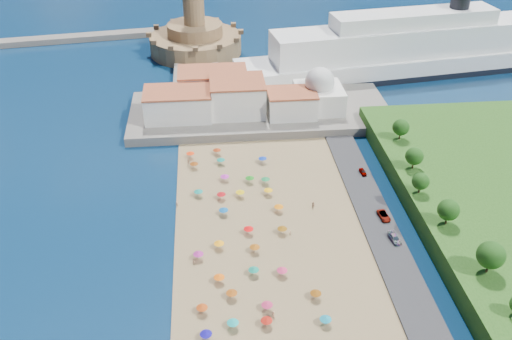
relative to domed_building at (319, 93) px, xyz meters
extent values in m
plane|color=#071938|center=(-30.00, -71.00, -8.97)|extent=(700.00, 700.00, 0.00)
cube|color=#59544C|center=(-20.00, 2.00, -7.47)|extent=(90.00, 36.00, 3.00)
cube|color=#59544C|center=(-42.00, 37.00, -7.77)|extent=(18.00, 70.00, 2.40)
cube|color=silver|center=(-48.00, -2.00, -1.47)|extent=(22.00, 14.00, 9.00)
cube|color=silver|center=(-28.00, 0.00, -0.47)|extent=(18.00, 16.00, 11.00)
cube|color=silver|center=(-10.00, -4.00, -1.97)|extent=(16.00, 12.00, 8.00)
cube|color=silver|center=(-36.00, 12.00, -0.97)|extent=(24.00, 14.00, 10.00)
cube|color=silver|center=(0.00, 0.00, -1.97)|extent=(16.00, 16.00, 8.00)
sphere|color=silver|center=(0.00, 0.00, 4.03)|extent=(10.00, 10.00, 10.00)
cylinder|color=silver|center=(0.00, 0.00, 7.83)|extent=(1.20, 1.20, 1.60)
cylinder|color=olive|center=(-42.00, 67.00, -4.97)|extent=(40.00, 40.00, 8.00)
cylinder|color=olive|center=(-42.00, 67.00, 1.53)|extent=(24.00, 24.00, 5.00)
cylinder|color=olive|center=(-42.00, 67.00, 11.03)|extent=(9.00, 9.00, 14.00)
cube|color=black|center=(43.54, 35.88, -7.83)|extent=(143.33, 40.72, 2.28)
cube|color=white|center=(43.54, 35.88, -4.75)|extent=(142.28, 40.19, 8.45)
cube|color=white|center=(43.54, 35.88, 5.10)|extent=(113.88, 32.52, 11.26)
cube|color=white|center=(43.54, 35.88, 13.55)|extent=(66.89, 22.22, 5.63)
cylinder|color=black|center=(62.13, 38.51, 19.18)|extent=(7.51, 7.51, 5.63)
cylinder|color=gray|center=(-34.32, -38.89, -7.72)|extent=(0.07, 0.07, 2.00)
cone|color=#B927A8|center=(-34.32, -38.89, -6.82)|extent=(2.50, 2.50, 0.60)
cylinder|color=gray|center=(-16.90, -87.56, -7.72)|extent=(0.07, 0.07, 2.00)
cone|color=#7F440B|center=(-16.90, -87.56, -6.82)|extent=(2.50, 2.50, 0.60)
cylinder|color=gray|center=(-23.19, -79.63, -7.72)|extent=(0.07, 0.07, 2.00)
cone|color=#C92B59|center=(-23.19, -79.63, -6.82)|extent=(2.50, 2.50, 0.60)
cylinder|color=gray|center=(-35.70, -47.81, -7.72)|extent=(0.07, 0.07, 2.00)
cone|color=#B30E14|center=(-35.70, -47.81, -6.82)|extent=(2.50, 2.50, 0.60)
cylinder|color=gray|center=(-35.04, -29.54, -7.72)|extent=(0.07, 0.07, 2.00)
cone|color=#0D7D68|center=(-35.04, -29.54, -6.82)|extent=(2.50, 2.50, 0.60)
cylinder|color=gray|center=(-35.05, -85.75, -7.72)|extent=(0.07, 0.07, 2.00)
cone|color=#9C470E|center=(-35.05, -85.75, -6.82)|extent=(2.50, 2.50, 0.60)
cylinder|color=gray|center=(-35.41, -55.14, -7.72)|extent=(0.07, 0.07, 2.00)
cone|color=#0C569F|center=(-35.41, -55.14, -6.82)|extent=(2.50, 2.50, 0.60)
cylinder|color=gray|center=(-29.55, -63.71, -7.72)|extent=(0.07, 0.07, 2.00)
cone|color=red|center=(-29.55, -63.71, -6.82)|extent=(2.50, 2.50, 0.60)
cylinder|color=gray|center=(-27.28, -40.38, -7.72)|extent=(0.07, 0.07, 2.00)
cone|color=#167E17|center=(-27.28, -40.38, -6.82)|extent=(2.50, 2.50, 0.60)
cylinder|color=gray|center=(-44.19, -24.85, -7.72)|extent=(0.07, 0.07, 2.00)
cone|color=#FC370B|center=(-44.19, -24.85, -6.82)|extent=(2.50, 2.50, 0.60)
cylinder|color=gray|center=(-37.12, -68.69, -7.72)|extent=(0.07, 0.07, 2.00)
cone|color=#FF9C0D|center=(-37.12, -68.69, -6.82)|extent=(2.50, 2.50, 0.60)
cylinder|color=gray|center=(-29.63, -78.85, -7.72)|extent=(0.07, 0.07, 2.00)
cone|color=#0D775F|center=(-29.63, -78.85, -6.82)|extent=(2.50, 2.50, 0.60)
cylinder|color=gray|center=(-20.79, -55.02, -7.72)|extent=(0.07, 0.07, 2.00)
cone|color=orange|center=(-20.79, -55.02, -6.82)|extent=(2.50, 2.50, 0.60)
cylinder|color=gray|center=(-43.09, -31.06, -7.72)|extent=(0.07, 0.07, 2.00)
cone|color=#7C360B|center=(-43.09, -31.06, -6.82)|extent=(2.50, 2.50, 0.60)
cylinder|color=gray|center=(-30.50, -47.26, -7.72)|extent=(0.07, 0.07, 2.00)
cone|color=yellow|center=(-30.50, -47.26, -6.82)|extent=(2.50, 2.50, 0.60)
cylinder|color=gray|center=(-42.14, -72.17, -7.72)|extent=(0.07, 0.07, 2.00)
cone|color=#A3237C|center=(-42.14, -72.17, -6.82)|extent=(2.50, 2.50, 0.60)
cylinder|color=gray|center=(-22.68, -46.99, -7.72)|extent=(0.07, 0.07, 2.00)
cone|color=#FFB50D|center=(-22.68, -46.99, -6.82)|extent=(2.50, 2.50, 0.60)
cylinder|color=gray|center=(-27.79, -89.98, -7.72)|extent=(0.07, 0.07, 2.00)
cone|color=#B62752|center=(-27.79, -89.98, -6.82)|extent=(2.50, 2.50, 0.60)
cylinder|color=gray|center=(-36.02, -23.55, -7.72)|extent=(0.07, 0.07, 2.00)
cone|color=maroon|center=(-36.02, -23.55, -6.82)|extent=(2.50, 2.50, 0.60)
cylinder|color=gray|center=(-22.83, -41.37, -7.72)|extent=(0.07, 0.07, 2.00)
cone|color=#15783D|center=(-22.83, -41.37, -6.82)|extent=(2.50, 2.50, 0.60)
cylinder|color=gray|center=(-35.30, -94.25, -7.72)|extent=(0.07, 0.07, 2.00)
cone|color=#119E97|center=(-35.30, -94.25, -6.82)|extent=(2.50, 2.50, 0.60)
cylinder|color=gray|center=(-41.52, -89.49, -7.72)|extent=(0.07, 0.07, 2.00)
cone|color=#AF3D0E|center=(-41.52, -89.49, -6.82)|extent=(2.50, 2.50, 0.60)
cylinder|color=gray|center=(-22.50, -29.89, -7.72)|extent=(0.07, 0.07, 2.00)
cone|color=#0D31AF|center=(-22.50, -29.89, -6.82)|extent=(2.50, 2.50, 0.60)
cylinder|color=gray|center=(-21.15, -64.42, -7.72)|extent=(0.07, 0.07, 2.00)
cone|color=#804E0B|center=(-21.15, -64.42, -6.82)|extent=(2.50, 2.50, 0.60)
cylinder|color=gray|center=(-37.57, -80.57, -7.72)|extent=(0.07, 0.07, 2.00)
cone|color=#F6610A|center=(-37.57, -80.57, -6.82)|extent=(2.50, 2.50, 0.60)
cylinder|color=gray|center=(-28.38, -94.34, -7.72)|extent=(0.07, 0.07, 2.00)
cone|color=#AA180D|center=(-28.38, -94.34, -6.82)|extent=(2.50, 2.50, 0.60)
cylinder|color=gray|center=(-28.65, -70.87, -7.72)|extent=(0.07, 0.07, 2.00)
cone|color=#994E0D|center=(-28.65, -70.87, -6.82)|extent=(2.50, 2.50, 0.60)
cylinder|color=gray|center=(-16.24, -95.13, -7.72)|extent=(0.07, 0.07, 2.00)
cone|color=#107E98|center=(-16.24, -95.13, -6.82)|extent=(2.50, 2.50, 0.60)
cylinder|color=gray|center=(-40.83, -96.74, -7.72)|extent=(0.07, 0.07, 2.00)
cone|color=#130B8F|center=(-40.83, -96.74, -6.82)|extent=(2.50, 2.50, 0.60)
cylinder|color=gray|center=(-41.91, -45.88, -7.72)|extent=(0.07, 0.07, 2.00)
cone|color=#0D7C6E|center=(-41.91, -45.88, -6.82)|extent=(2.50, 2.50, 0.60)
imported|color=tan|center=(-44.80, -28.01, -7.78)|extent=(0.66, 1.17, 1.88)
imported|color=tan|center=(-43.30, -73.80, -7.84)|extent=(1.00, 0.86, 1.77)
imported|color=tan|center=(-47.67, -50.37, -7.87)|extent=(1.27, 1.11, 1.70)
imported|color=tan|center=(-19.22, -65.34, -7.94)|extent=(0.66, 0.53, 1.57)
imported|color=tan|center=(-26.65, -92.12, -7.89)|extent=(0.81, 0.96, 1.66)
imported|color=tan|center=(-11.37, -54.08, -7.80)|extent=(1.03, 1.79, 1.84)
imported|color=gray|center=(6.00, -60.85, -7.56)|extent=(2.89, 5.33, 1.42)
imported|color=gray|center=(6.00, -70.21, -7.55)|extent=(2.78, 5.22, 1.44)
imported|color=gray|center=(6.00, -39.31, -7.66)|extent=(1.83, 3.77, 1.24)
cylinder|color=#382314|center=(19.98, -88.80, -1.28)|extent=(0.50, 0.50, 3.39)
sphere|color=#14380F|center=(19.98, -88.80, 1.77)|extent=(6.10, 6.10, 6.10)
cylinder|color=#382314|center=(17.62, -71.40, -1.51)|extent=(0.50, 0.50, 2.94)
sphere|color=#14380F|center=(17.62, -71.40, 1.14)|extent=(5.28, 5.28, 5.28)
cylinder|color=#382314|center=(15.60, -57.85, -1.71)|extent=(0.50, 0.50, 2.52)
sphere|color=#14380F|center=(15.60, -57.85, 0.55)|extent=(4.54, 4.54, 4.54)
cylinder|color=#382314|center=(17.91, -45.94, -1.57)|extent=(0.50, 0.50, 2.80)
sphere|color=#14380F|center=(17.91, -45.94, 0.95)|extent=(5.04, 5.04, 5.04)
cylinder|color=#382314|center=(19.46, -29.04, -1.56)|extent=(0.50, 0.50, 2.82)
sphere|color=#14380F|center=(19.46, -29.04, 0.98)|extent=(5.08, 5.08, 5.08)
camera|label=1|loc=(-38.29, -176.30, 81.04)|focal=40.00mm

